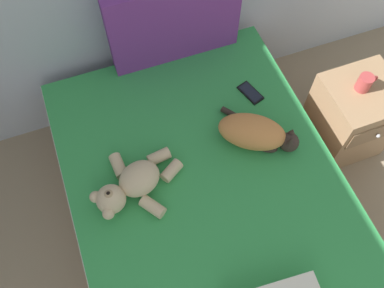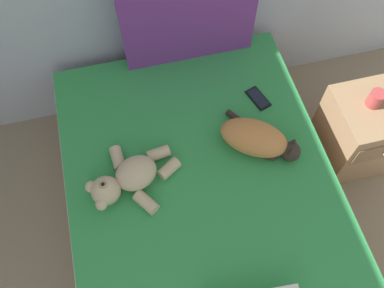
{
  "view_description": "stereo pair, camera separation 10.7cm",
  "coord_description": "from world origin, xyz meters",
  "px_view_note": "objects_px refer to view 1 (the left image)",
  "views": [
    {
      "loc": [
        1.3,
        2.31,
        2.37
      ],
      "look_at": [
        1.64,
        3.21,
        0.62
      ],
      "focal_mm": 38.8,
      "sensor_mm": 36.0,
      "label": 1
    },
    {
      "loc": [
        1.4,
        2.27,
        2.37
      ],
      "look_at": [
        1.64,
        3.21,
        0.62
      ],
      "focal_mm": 38.8,
      "sensor_mm": 36.0,
      "label": 2
    }
  ],
  "objects_px": {
    "cell_phone": "(250,93)",
    "nightstand": "(351,117)",
    "cat": "(256,133)",
    "bed": "(210,215)",
    "patterned_cushion": "(174,21)",
    "mug": "(365,83)",
    "teddy_bear": "(132,185)"
  },
  "relations": [
    {
      "from": "cell_phone",
      "to": "nightstand",
      "type": "xyz_separation_m",
      "value": [
        0.6,
        -0.21,
        -0.26
      ]
    },
    {
      "from": "cat",
      "to": "nightstand",
      "type": "distance_m",
      "value": 0.78
    },
    {
      "from": "bed",
      "to": "patterned_cushion",
      "type": "bearing_deg",
      "value": 81.62
    },
    {
      "from": "mug",
      "to": "teddy_bear",
      "type": "bearing_deg",
      "value": -174.14
    },
    {
      "from": "bed",
      "to": "patterned_cushion",
      "type": "height_order",
      "value": "patterned_cushion"
    },
    {
      "from": "bed",
      "to": "nightstand",
      "type": "height_order",
      "value": "nightstand"
    },
    {
      "from": "bed",
      "to": "cat",
      "type": "bearing_deg",
      "value": 34.31
    },
    {
      "from": "patterned_cushion",
      "to": "mug",
      "type": "distance_m",
      "value": 1.07
    },
    {
      "from": "patterned_cushion",
      "to": "mug",
      "type": "height_order",
      "value": "patterned_cushion"
    },
    {
      "from": "teddy_bear",
      "to": "cell_phone",
      "type": "bearing_deg",
      "value": 23.12
    },
    {
      "from": "patterned_cushion",
      "to": "cell_phone",
      "type": "bearing_deg",
      "value": -55.4
    },
    {
      "from": "teddy_bear",
      "to": "patterned_cushion",
      "type": "bearing_deg",
      "value": 57.29
    },
    {
      "from": "bed",
      "to": "cell_phone",
      "type": "height_order",
      "value": "cell_phone"
    },
    {
      "from": "mug",
      "to": "cat",
      "type": "bearing_deg",
      "value": -172.84
    },
    {
      "from": "bed",
      "to": "teddy_bear",
      "type": "distance_m",
      "value": 0.5
    },
    {
      "from": "bed",
      "to": "nightstand",
      "type": "bearing_deg",
      "value": 15.25
    },
    {
      "from": "cat",
      "to": "patterned_cushion",
      "type": "bearing_deg",
      "value": 104.83
    },
    {
      "from": "bed",
      "to": "patterned_cushion",
      "type": "relative_size",
      "value": 2.71
    },
    {
      "from": "cat",
      "to": "mug",
      "type": "xyz_separation_m",
      "value": [
        0.68,
        0.09,
        -0.01
      ]
    },
    {
      "from": "cell_phone",
      "to": "nightstand",
      "type": "relative_size",
      "value": 0.3
    },
    {
      "from": "patterned_cushion",
      "to": "cat",
      "type": "distance_m",
      "value": 0.73
    },
    {
      "from": "cat",
      "to": "bed",
      "type": "bearing_deg",
      "value": -145.69
    },
    {
      "from": "cat",
      "to": "cell_phone",
      "type": "xyz_separation_m",
      "value": [
        0.1,
        0.27,
        -0.07
      ]
    },
    {
      "from": "patterned_cushion",
      "to": "nightstand",
      "type": "height_order",
      "value": "patterned_cushion"
    },
    {
      "from": "cat",
      "to": "mug",
      "type": "height_order",
      "value": "cat"
    },
    {
      "from": "cat",
      "to": "cell_phone",
      "type": "distance_m",
      "value": 0.3
    },
    {
      "from": "patterned_cushion",
      "to": "cat",
      "type": "height_order",
      "value": "patterned_cushion"
    },
    {
      "from": "patterned_cushion",
      "to": "teddy_bear",
      "type": "xyz_separation_m",
      "value": [
        -0.48,
        -0.74,
        -0.18
      ]
    },
    {
      "from": "teddy_bear",
      "to": "mug",
      "type": "relative_size",
      "value": 3.87
    },
    {
      "from": "teddy_bear",
      "to": "mug",
      "type": "xyz_separation_m",
      "value": [
        1.34,
        0.14,
        -0.0
      ]
    },
    {
      "from": "patterned_cushion",
      "to": "mug",
      "type": "bearing_deg",
      "value": -34.81
    },
    {
      "from": "cat",
      "to": "teddy_bear",
      "type": "height_order",
      "value": "same"
    }
  ]
}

